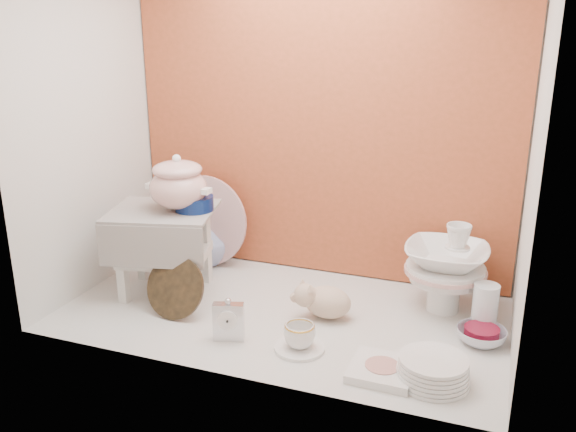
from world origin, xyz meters
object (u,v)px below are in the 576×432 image
object	(u,v)px
soup_tureen	(178,182)
mantel_clock	(229,319)
floral_platter	(205,221)
dinner_plate_stack	(433,370)
plush_pig	(328,302)
porcelain_tower	(446,267)
step_stool	(165,251)
gold_rim_teacup	(300,335)
crystal_bowl	(481,336)
blue_white_vase	(205,240)

from	to	relation	value
soup_tureen	mantel_clock	bearing A→B (deg)	-40.29
floral_platter	dinner_plate_stack	distance (m)	1.39
plush_pig	porcelain_tower	size ratio (longest dim) A/B	0.64
step_stool	plush_pig	xyz separation A→B (m)	(0.75, 0.00, -0.12)
step_stool	soup_tureen	size ratio (longest dim) A/B	1.54
mantel_clock	plush_pig	size ratio (longest dim) A/B	0.69
step_stool	mantel_clock	world-z (taller)	step_stool
step_stool	dinner_plate_stack	xyz separation A→B (m)	(1.21, -0.32, -0.15)
soup_tureen	floral_platter	xyz separation A→B (m)	(-0.06, 0.33, -0.28)
gold_rim_teacup	crystal_bowl	bearing A→B (deg)	24.47
floral_platter	porcelain_tower	distance (m)	1.18
gold_rim_teacup	dinner_plate_stack	size ratio (longest dim) A/B	0.46
porcelain_tower	blue_white_vase	bearing A→B (deg)	174.73
mantel_clock	crystal_bowl	world-z (taller)	mantel_clock
plush_pig	dinner_plate_stack	world-z (taller)	plush_pig
floral_platter	blue_white_vase	size ratio (longest dim) A/B	1.80
gold_rim_teacup	dinner_plate_stack	bearing A→B (deg)	-4.80
soup_tureen	porcelain_tower	size ratio (longest dim) A/B	0.74
dinner_plate_stack	mantel_clock	bearing A→B (deg)	178.65
step_stool	plush_pig	size ratio (longest dim) A/B	1.78
blue_white_vase	mantel_clock	world-z (taller)	blue_white_vase
step_stool	crystal_bowl	distance (m)	1.36
dinner_plate_stack	porcelain_tower	distance (m)	0.58
crystal_bowl	porcelain_tower	distance (m)	0.33
step_stool	gold_rim_teacup	distance (m)	0.79
floral_platter	gold_rim_teacup	xyz separation A→B (m)	(0.71, -0.63, -0.17)
blue_white_vase	porcelain_tower	distance (m)	1.18
porcelain_tower	crystal_bowl	bearing A→B (deg)	-53.80
crystal_bowl	gold_rim_teacup	bearing A→B (deg)	-155.53
gold_rim_teacup	crystal_bowl	world-z (taller)	gold_rim_teacup
mantel_clock	blue_white_vase	bearing A→B (deg)	106.67
dinner_plate_stack	porcelain_tower	size ratio (longest dim) A/B	0.65
soup_tureen	gold_rim_teacup	world-z (taller)	soup_tureen
step_stool	crystal_bowl	world-z (taller)	step_stool
floral_platter	crystal_bowl	bearing A→B (deg)	-14.38
dinner_plate_stack	crystal_bowl	xyz separation A→B (m)	(0.14, 0.33, -0.02)
mantel_clock	dinner_plate_stack	distance (m)	0.77
mantel_clock	plush_pig	xyz separation A→B (m)	(0.30, 0.30, -0.01)
plush_pig	crystal_bowl	distance (m)	0.60
floral_platter	mantel_clock	bearing A→B (deg)	-56.04
plush_pig	dinner_plate_stack	xyz separation A→B (m)	(0.46, -0.32, -0.03)
soup_tureen	plush_pig	size ratio (longest dim) A/B	1.16
soup_tureen	dinner_plate_stack	distance (m)	1.28
blue_white_vase	crystal_bowl	world-z (taller)	blue_white_vase
step_stool	plush_pig	distance (m)	0.76
porcelain_tower	plush_pig	bearing A→B (deg)	-150.80
dinner_plate_stack	crystal_bowl	bearing A→B (deg)	67.05
soup_tureen	crystal_bowl	xyz separation A→B (m)	(1.28, -0.01, -0.48)
blue_white_vase	mantel_clock	distance (m)	0.78
blue_white_vase	step_stool	bearing A→B (deg)	-91.70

